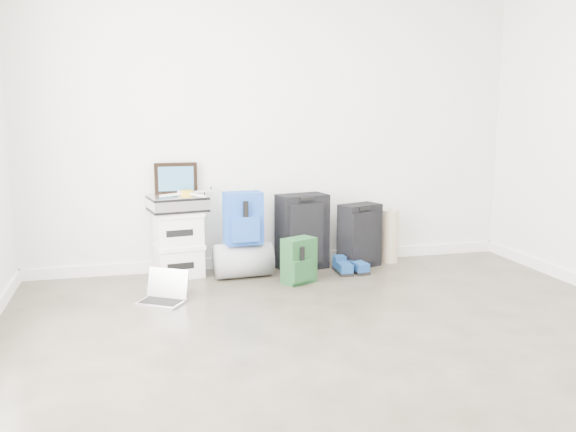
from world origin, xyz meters
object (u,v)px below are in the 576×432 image
object	(u,v)px
briefcase	(178,204)
large_suitcase	(302,232)
laptop	(164,294)
duffel_bag	(243,260)
boxes_stack	(179,244)
carry_on	(360,236)

from	to	relation	value
briefcase	large_suitcase	world-z (taller)	briefcase
briefcase	laptop	xyz separation A→B (m)	(-0.17, -0.70, -0.58)
duffel_bag	laptop	xyz separation A→B (m)	(-0.71, -0.53, -0.09)
boxes_stack	large_suitcase	distance (m)	1.11
large_suitcase	carry_on	size ratio (longest dim) A/B	1.17
briefcase	laptop	distance (m)	0.93
duffel_bag	laptop	bearing A→B (deg)	-146.23
boxes_stack	large_suitcase	world-z (taller)	large_suitcase
boxes_stack	laptop	bearing A→B (deg)	-111.97
boxes_stack	carry_on	distance (m)	1.64
boxes_stack	briefcase	xyz separation A→B (m)	(-0.00, 0.00, 0.35)
duffel_bag	briefcase	bearing A→B (deg)	158.72
boxes_stack	laptop	xyz separation A→B (m)	(-0.17, -0.70, -0.23)
boxes_stack	duffel_bag	distance (m)	0.58
boxes_stack	duffel_bag	bearing A→B (deg)	-26.42
boxes_stack	duffel_bag	size ratio (longest dim) A/B	1.17
boxes_stack	laptop	world-z (taller)	boxes_stack
duffel_bag	carry_on	world-z (taller)	carry_on
duffel_bag	carry_on	distance (m)	1.12
large_suitcase	carry_on	xyz separation A→B (m)	(0.53, -0.07, -0.05)
briefcase	duffel_bag	distance (m)	0.74
briefcase	large_suitcase	distance (m)	1.15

